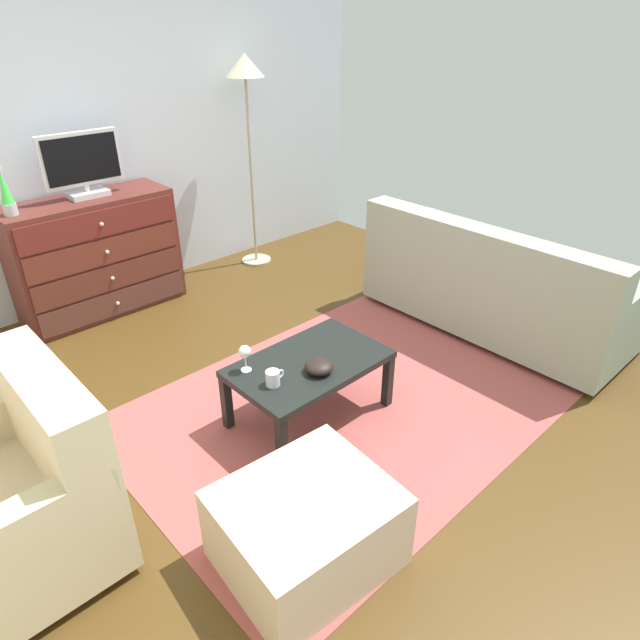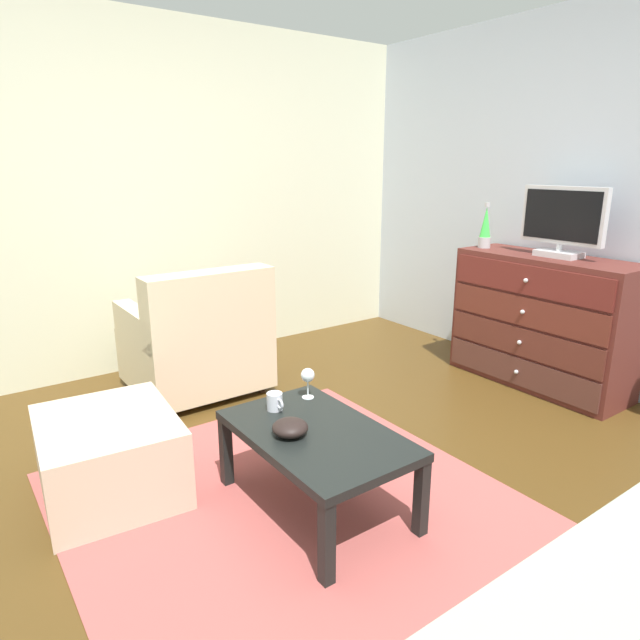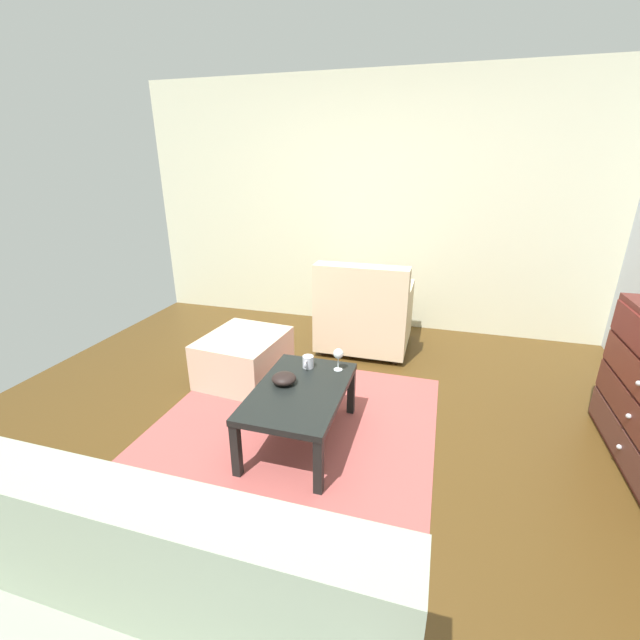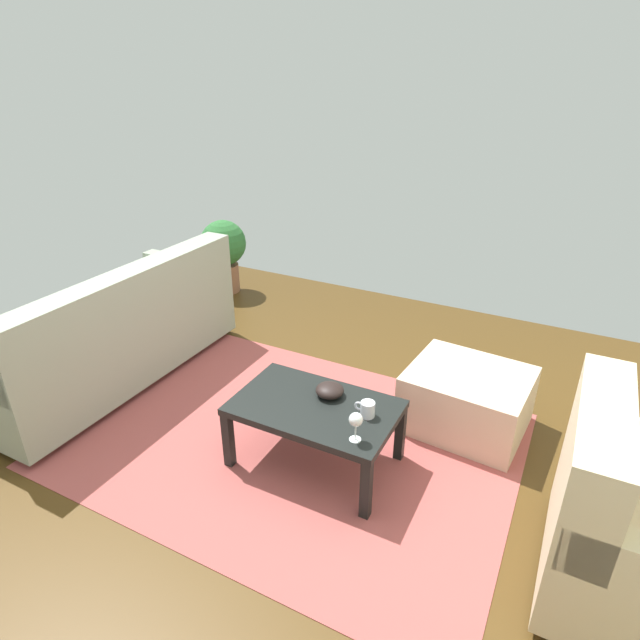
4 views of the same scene
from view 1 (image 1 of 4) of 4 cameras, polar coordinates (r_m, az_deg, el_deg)
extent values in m
cube|color=#493214|center=(3.42, -1.98, -9.19)|extent=(5.20, 5.18, 0.05)
cube|color=silver|center=(4.79, -22.16, 17.32)|extent=(5.20, 0.12, 2.55)
cube|color=#A24B48|center=(3.40, 2.83, -8.90)|extent=(2.60, 1.90, 0.01)
cube|color=#58241F|center=(4.63, -22.36, 6.21)|extent=(1.22, 0.45, 0.92)
cube|color=#552E28|center=(4.55, -20.46, 1.71)|extent=(1.16, 0.02, 0.19)
sphere|color=silver|center=(4.54, -20.37, 1.64)|extent=(0.03, 0.03, 0.03)
cube|color=#572820|center=(4.46, -20.93, 4.15)|extent=(1.16, 0.02, 0.19)
sphere|color=silver|center=(4.45, -20.84, 4.09)|extent=(0.03, 0.03, 0.03)
cube|color=maroon|center=(4.38, -21.43, 6.69)|extent=(1.16, 0.02, 0.19)
sphere|color=silver|center=(4.37, -21.34, 6.63)|extent=(0.03, 0.03, 0.03)
cube|color=maroon|center=(4.31, -21.94, 9.31)|extent=(1.16, 0.02, 0.19)
sphere|color=silver|center=(4.30, -21.85, 9.27)|extent=(0.03, 0.03, 0.03)
cube|color=silver|center=(4.51, -23.06, 12.05)|extent=(0.28, 0.18, 0.04)
cylinder|color=silver|center=(4.50, -23.17, 12.59)|extent=(0.04, 0.04, 0.05)
cube|color=silver|center=(4.45, -23.71, 15.18)|extent=(0.58, 0.05, 0.37)
cube|color=black|center=(4.43, -23.58, 15.14)|extent=(0.53, 0.01, 0.32)
cylinder|color=#B7B7BC|center=(4.29, -29.63, 10.03)|extent=(0.09, 0.09, 0.08)
cone|color=#3FD84C|center=(4.25, -30.13, 11.91)|extent=(0.08, 0.08, 0.22)
cube|color=black|center=(3.19, -9.73, -8.47)|extent=(0.05, 0.05, 0.35)
cube|color=black|center=(3.61, 1.14, -3.05)|extent=(0.05, 0.05, 0.35)
cube|color=black|center=(2.88, -4.00, -12.98)|extent=(0.05, 0.05, 0.35)
cube|color=black|center=(3.34, 7.09, -6.35)|extent=(0.05, 0.05, 0.35)
cube|color=black|center=(3.12, -1.14, -4.61)|extent=(0.89, 0.55, 0.04)
cylinder|color=silver|center=(3.05, -7.71, -5.17)|extent=(0.06, 0.06, 0.00)
cylinder|color=silver|center=(3.03, -7.77, -4.44)|extent=(0.01, 0.01, 0.09)
sphere|color=silver|center=(2.99, -7.87, -3.28)|extent=(0.07, 0.07, 0.07)
cylinder|color=silver|center=(2.90, -4.96, -6.07)|extent=(0.08, 0.08, 0.08)
torus|color=silver|center=(2.92, -4.20, -5.62)|extent=(0.05, 0.01, 0.05)
ellipsoid|color=black|center=(2.99, -0.11, -4.87)|extent=(0.16, 0.16, 0.07)
cylinder|color=#332319|center=(4.46, 29.46, -2.67)|extent=(0.05, 0.05, 0.05)
cylinder|color=#332319|center=(5.12, 11.06, 4.76)|extent=(0.05, 0.05, 0.05)
cylinder|color=#332319|center=(3.88, 25.96, -6.50)|extent=(0.05, 0.05, 0.05)
cylinder|color=#332319|center=(4.62, 5.91, 2.41)|extent=(0.05, 0.05, 0.05)
cube|color=gray|center=(4.35, 17.88, 2.31)|extent=(0.85, 1.93, 0.37)
cube|color=gray|center=(3.92, 16.33, 6.12)|extent=(0.20, 1.93, 0.44)
cube|color=gray|center=(3.94, 29.74, 1.45)|extent=(0.81, 0.12, 0.20)
cube|color=gray|center=(4.69, 8.87, 9.18)|extent=(0.81, 0.12, 0.20)
cylinder|color=tan|center=(4.45, 20.66, 6.23)|extent=(0.16, 0.40, 0.16)
cylinder|color=#332319|center=(3.19, -25.55, -14.92)|extent=(0.05, 0.05, 0.05)
cylinder|color=#332319|center=(2.72, -20.21, -23.03)|extent=(0.05, 0.05, 0.05)
cube|color=beige|center=(2.78, -30.34, -18.26)|extent=(0.80, 0.84, 0.37)
cube|color=beige|center=(2.54, -26.31, -9.21)|extent=(0.20, 0.84, 0.46)
cube|color=beige|center=(2.32, -29.64, -18.90)|extent=(0.76, 0.12, 0.20)
cube|color=beige|center=(2.49, -1.41, -20.91)|extent=(0.75, 0.66, 0.38)
cylinder|color=#A59E8C|center=(5.40, -6.65, 6.26)|extent=(0.28, 0.28, 0.02)
cylinder|color=#A59E8C|center=(5.13, -7.19, 14.77)|extent=(0.02, 0.02, 1.63)
cone|color=beige|center=(4.99, -7.89, 24.89)|extent=(0.32, 0.32, 0.18)
camera|label=2|loc=(3.63, 37.18, 14.55)|focal=30.90mm
camera|label=3|loc=(4.76, 13.30, 24.07)|focal=23.54mm
camera|label=4|loc=(4.06, -37.97, 22.96)|focal=29.51mm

